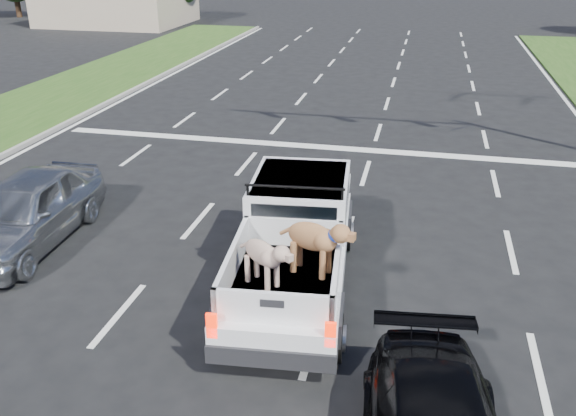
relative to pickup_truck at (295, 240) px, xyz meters
name	(u,v)px	position (x,y,z in m)	size (l,w,h in m)	color
ground	(213,327)	(-1.06, -1.69, -0.95)	(160.00, 160.00, 0.00)	black
road_markings	(294,186)	(-1.06, 4.88, -0.94)	(17.75, 60.00, 0.01)	silver
pickup_truck	(295,240)	(0.00, 0.00, 0.00)	(2.45, 5.55, 2.02)	black
silver_sedan	(26,210)	(-5.95, 0.45, -0.19)	(1.80, 4.47, 1.52)	#A7AAAE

